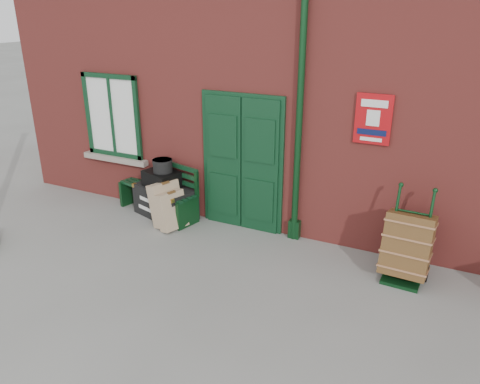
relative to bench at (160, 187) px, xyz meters
The scene contains 9 objects.
ground 2.33m from the bench, 35.57° to the right, with size 80.00×80.00×0.00m, color gray.
station_building 3.30m from the bench, 49.50° to the left, with size 10.30×4.30×4.36m.
bench is the anchor object (origin of this frame).
houdini_trunk 0.28m from the bench, 25.99° to the right, with size 1.11×0.61×0.55m, color black.
strongbox 0.23m from the bench, 35.73° to the right, with size 0.61×0.44×0.28m, color black.
hatbox 0.47m from the bench, 29.24° to the right, with size 0.33×0.33×0.22m, color black.
suitcase_back 0.52m from the bench, 44.82° to the right, with size 0.21×0.52×0.73m, color tan.
suitcase_front 0.73m from the bench, 40.27° to the right, with size 0.19×0.47×0.63m, color tan.
porter_trolley 4.28m from the bench, ahead, with size 0.64×0.69×1.27m.
Camera 1 is at (2.82, -5.04, 3.51)m, focal length 35.00 mm.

